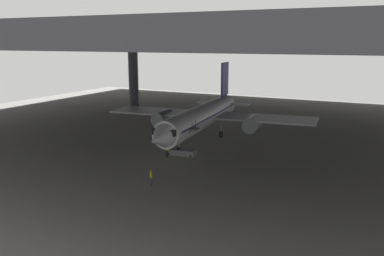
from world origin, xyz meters
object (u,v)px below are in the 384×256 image
at_px(boarding_stairs, 182,149).
at_px(crew_worker_near_nose, 151,176).
at_px(crew_worker_by_stairs, 167,149).
at_px(airplane_main, 202,116).

distance_m(boarding_stairs, crew_worker_near_nose, 11.37).
height_order(boarding_stairs, crew_worker_by_stairs, boarding_stairs).
bearing_deg(boarding_stairs, crew_worker_near_nose, -77.65).
relative_size(boarding_stairs, crew_worker_near_nose, 2.67).
height_order(airplane_main, boarding_stairs, airplane_main).
xyz_separation_m(boarding_stairs, crew_worker_by_stairs, (-1.14, -1.74, 0.29)).
bearing_deg(boarding_stairs, airplane_main, 98.77).
distance_m(boarding_stairs, crew_worker_by_stairs, 2.10).
distance_m(airplane_main, crew_worker_by_stairs, 10.91).
bearing_deg(airplane_main, crew_worker_by_stairs, -88.71).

